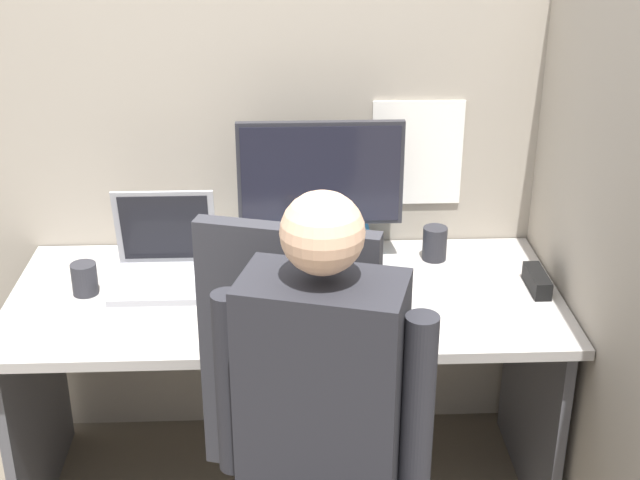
{
  "coord_description": "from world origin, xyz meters",
  "views": [
    {
      "loc": [
        0.01,
        -1.97,
        1.93
      ],
      "look_at": [
        0.1,
        0.18,
        0.96
      ],
      "focal_mm": 50.0,
      "sensor_mm": 36.0,
      "label": 1
    }
  ],
  "objects_px": {
    "paper_box": "(320,248)",
    "carrot_toy": "(295,330)",
    "stapler": "(537,281)",
    "office_chair": "(307,470)",
    "person": "(331,448)",
    "monitor": "(320,180)",
    "laptop": "(165,265)",
    "pen_cup": "(85,279)",
    "coffee_mug": "(435,243)"
  },
  "relations": [
    {
      "from": "office_chair",
      "to": "pen_cup",
      "type": "relative_size",
      "value": 11.82
    },
    {
      "from": "person",
      "to": "pen_cup",
      "type": "relative_size",
      "value": 13.69
    },
    {
      "from": "carrot_toy",
      "to": "coffee_mug",
      "type": "xyz_separation_m",
      "value": [
        0.45,
        0.48,
        0.03
      ]
    },
    {
      "from": "carrot_toy",
      "to": "coffee_mug",
      "type": "distance_m",
      "value": 0.66
    },
    {
      "from": "laptop",
      "to": "pen_cup",
      "type": "bearing_deg",
      "value": -162.6
    },
    {
      "from": "laptop",
      "to": "coffee_mug",
      "type": "bearing_deg",
      "value": 8.3
    },
    {
      "from": "laptop",
      "to": "stapler",
      "type": "relative_size",
      "value": 1.88
    },
    {
      "from": "stapler",
      "to": "office_chair",
      "type": "distance_m",
      "value": 0.95
    },
    {
      "from": "stapler",
      "to": "coffee_mug",
      "type": "distance_m",
      "value": 0.35
    },
    {
      "from": "monitor",
      "to": "person",
      "type": "xyz_separation_m",
      "value": [
        -0.02,
        -1.01,
        -0.23
      ]
    },
    {
      "from": "carrot_toy",
      "to": "office_chair",
      "type": "height_order",
      "value": "office_chair"
    },
    {
      "from": "laptop",
      "to": "carrot_toy",
      "type": "height_order",
      "value": "laptop"
    },
    {
      "from": "monitor",
      "to": "pen_cup",
      "type": "bearing_deg",
      "value": -163.82
    },
    {
      "from": "stapler",
      "to": "office_chair",
      "type": "bearing_deg",
      "value": -138.75
    },
    {
      "from": "office_chair",
      "to": "person",
      "type": "xyz_separation_m",
      "value": [
        0.05,
        -0.17,
        0.19
      ]
    },
    {
      "from": "laptop",
      "to": "stapler",
      "type": "bearing_deg",
      "value": -5.05
    },
    {
      "from": "paper_box",
      "to": "pen_cup",
      "type": "xyz_separation_m",
      "value": [
        -0.7,
        -0.2,
        0.01
      ]
    },
    {
      "from": "paper_box",
      "to": "monitor",
      "type": "bearing_deg",
      "value": 90.0
    },
    {
      "from": "carrot_toy",
      "to": "person",
      "type": "distance_m",
      "value": 0.53
    },
    {
      "from": "monitor",
      "to": "person",
      "type": "relative_size",
      "value": 0.39
    },
    {
      "from": "paper_box",
      "to": "carrot_toy",
      "type": "distance_m",
      "value": 0.49
    },
    {
      "from": "monitor",
      "to": "laptop",
      "type": "height_order",
      "value": "monitor"
    },
    {
      "from": "monitor",
      "to": "stapler",
      "type": "relative_size",
      "value": 3.15
    },
    {
      "from": "pen_cup",
      "to": "laptop",
      "type": "bearing_deg",
      "value": 17.4
    },
    {
      "from": "laptop",
      "to": "coffee_mug",
      "type": "xyz_separation_m",
      "value": [
        0.83,
        0.12,
        0.0
      ]
    },
    {
      "from": "laptop",
      "to": "stapler",
      "type": "height_order",
      "value": "laptop"
    },
    {
      "from": "stapler",
      "to": "carrot_toy",
      "type": "xyz_separation_m",
      "value": [
        -0.72,
        -0.26,
        -0.0
      ]
    },
    {
      "from": "paper_box",
      "to": "laptop",
      "type": "distance_m",
      "value": 0.49
    },
    {
      "from": "stapler",
      "to": "coffee_mug",
      "type": "xyz_separation_m",
      "value": [
        -0.27,
        0.22,
        0.03
      ]
    },
    {
      "from": "stapler",
      "to": "person",
      "type": "xyz_separation_m",
      "value": [
        -0.65,
        -0.78,
        0.01
      ]
    },
    {
      "from": "person",
      "to": "pen_cup",
      "type": "xyz_separation_m",
      "value": [
        -0.68,
        0.81,
        0.01
      ]
    },
    {
      "from": "office_chair",
      "to": "coffee_mug",
      "type": "distance_m",
      "value": 0.96
    },
    {
      "from": "laptop",
      "to": "person",
      "type": "height_order",
      "value": "person"
    },
    {
      "from": "monitor",
      "to": "laptop",
      "type": "xyz_separation_m",
      "value": [
        -0.47,
        -0.13,
        -0.22
      ]
    },
    {
      "from": "person",
      "to": "coffee_mug",
      "type": "height_order",
      "value": "person"
    },
    {
      "from": "laptop",
      "to": "pen_cup",
      "type": "distance_m",
      "value": 0.24
    },
    {
      "from": "laptop",
      "to": "office_chair",
      "type": "xyz_separation_m",
      "value": [
        0.4,
        -0.71,
        -0.21
      ]
    },
    {
      "from": "office_chair",
      "to": "person",
      "type": "relative_size",
      "value": 0.86
    },
    {
      "from": "laptop",
      "to": "office_chair",
      "type": "bearing_deg",
      "value": -60.37
    },
    {
      "from": "paper_box",
      "to": "coffee_mug",
      "type": "height_order",
      "value": "coffee_mug"
    },
    {
      "from": "laptop",
      "to": "person",
      "type": "distance_m",
      "value": 0.99
    },
    {
      "from": "coffee_mug",
      "to": "paper_box",
      "type": "bearing_deg",
      "value": 178.79
    },
    {
      "from": "person",
      "to": "stapler",
      "type": "bearing_deg",
      "value": 50.16
    },
    {
      "from": "office_chair",
      "to": "person",
      "type": "bearing_deg",
      "value": -74.22
    },
    {
      "from": "monitor",
      "to": "coffee_mug",
      "type": "xyz_separation_m",
      "value": [
        0.36,
        -0.01,
        -0.22
      ]
    },
    {
      "from": "stapler",
      "to": "carrot_toy",
      "type": "bearing_deg",
      "value": -160.36
    },
    {
      "from": "laptop",
      "to": "stapler",
      "type": "distance_m",
      "value": 1.11
    },
    {
      "from": "pen_cup",
      "to": "office_chair",
      "type": "bearing_deg",
      "value": -45.48
    },
    {
      "from": "monitor",
      "to": "coffee_mug",
      "type": "bearing_deg",
      "value": -1.65
    },
    {
      "from": "stapler",
      "to": "laptop",
      "type": "bearing_deg",
      "value": 174.95
    }
  ]
}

